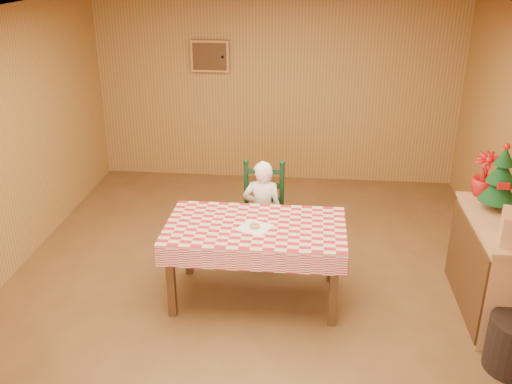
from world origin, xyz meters
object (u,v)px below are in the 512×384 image
at_px(shelf_unit, 494,267).
at_px(dining_table, 255,233).
at_px(ladder_chair, 263,215).
at_px(christmas_tree, 501,180).
at_px(seated_child, 262,212).

bearing_deg(shelf_unit, dining_table, 179.53).
relative_size(ladder_chair, christmas_tree, 1.74).
xyz_separation_m(dining_table, ladder_chair, (0.00, 0.79, -0.18)).
height_order(ladder_chair, christmas_tree, christmas_tree).
relative_size(dining_table, christmas_tree, 2.67).
xyz_separation_m(seated_child, christmas_tree, (2.16, -0.50, 0.65)).
bearing_deg(christmas_tree, dining_table, -173.87).
bearing_deg(christmas_tree, ladder_chair, 165.60).
xyz_separation_m(dining_table, shelf_unit, (2.15, -0.02, -0.22)).
bearing_deg(ladder_chair, christmas_tree, -14.40).
bearing_deg(seated_child, shelf_unit, 160.85).
bearing_deg(ladder_chair, dining_table, -90.00).
bearing_deg(shelf_unit, ladder_chair, 159.51).
distance_m(dining_table, ladder_chair, 0.81).
bearing_deg(dining_table, shelf_unit, -0.47).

